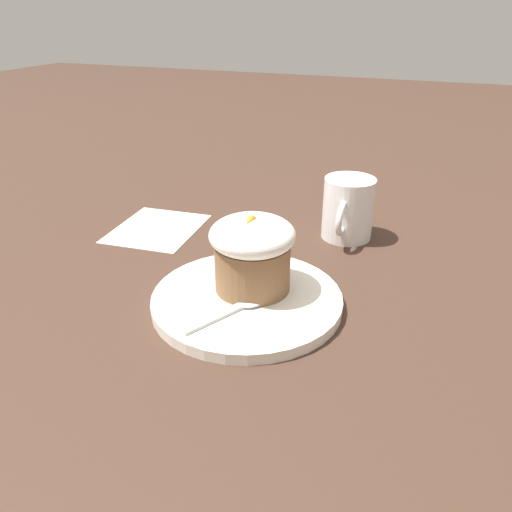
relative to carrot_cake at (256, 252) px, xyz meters
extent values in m
plane|color=#3D281E|center=(0.02, 0.00, -0.06)|extent=(4.00, 4.00, 0.00)
cylinder|color=white|center=(0.02, 0.00, -0.06)|extent=(0.22, 0.22, 0.01)
cylinder|color=brown|center=(0.00, 0.00, -0.02)|extent=(0.09, 0.09, 0.06)
ellipsoid|color=white|center=(0.00, 0.00, 0.02)|extent=(0.10, 0.10, 0.04)
cone|color=orange|center=(0.01, 0.00, 0.04)|extent=(0.02, 0.01, 0.01)
sphere|color=green|center=(0.00, 0.00, 0.04)|extent=(0.01, 0.01, 0.01)
cube|color=#B7B7BC|center=(0.08, -0.02, -0.05)|extent=(0.08, 0.05, 0.00)
ellipsoid|color=#B7B7BC|center=(0.03, 0.01, -0.04)|extent=(0.05, 0.04, 0.01)
cylinder|color=white|center=(-0.21, 0.06, -0.02)|extent=(0.07, 0.07, 0.09)
torus|color=white|center=(-0.17, 0.06, -0.02)|extent=(0.05, 0.01, 0.05)
cube|color=white|center=(-0.13, -0.22, -0.06)|extent=(0.16, 0.14, 0.00)
camera|label=1|loc=(0.48, 0.19, 0.26)|focal=35.00mm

